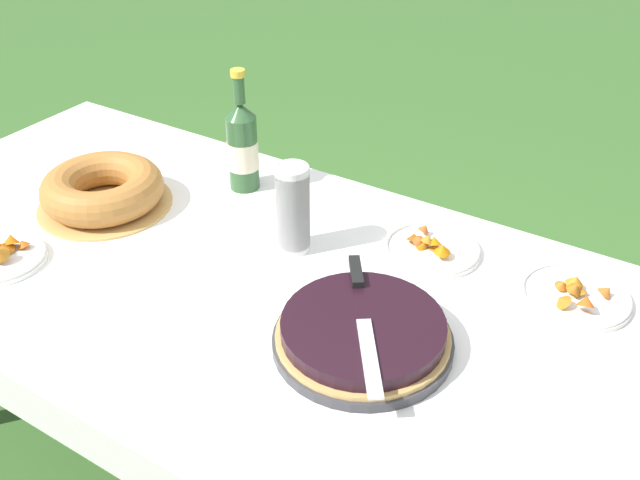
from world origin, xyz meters
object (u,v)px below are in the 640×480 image
(serving_knife, at_px, (362,308))
(cider_bottle_green, at_px, (242,146))
(snack_plate_left, at_px, (431,248))
(bundt_cake, at_px, (103,189))
(cup_stack, at_px, (293,209))
(snack_plate_near, at_px, (576,295))
(snack_plate_right, at_px, (1,256))
(berry_tart, at_px, (363,334))

(serving_knife, xyz_separation_m, cider_bottle_green, (-0.52, 0.33, 0.05))
(serving_knife, bearing_deg, snack_plate_left, 145.52)
(bundt_cake, distance_m, snack_plate_left, 0.78)
(cup_stack, xyz_separation_m, snack_plate_left, (0.26, 0.15, -0.09))
(serving_knife, distance_m, cider_bottle_green, 0.62)
(bundt_cake, relative_size, cider_bottle_green, 1.04)
(bundt_cake, relative_size, snack_plate_near, 1.47)
(serving_knife, xyz_separation_m, snack_plate_left, (-0.00, 0.32, -0.05))
(cup_stack, bearing_deg, cider_bottle_green, 147.61)
(snack_plate_left, bearing_deg, snack_plate_right, -145.76)
(cider_bottle_green, relative_size, snack_plate_right, 1.60)
(serving_knife, height_order, cider_bottle_green, cider_bottle_green)
(bundt_cake, height_order, cup_stack, cup_stack)
(snack_plate_near, bearing_deg, cider_bottle_green, 178.83)
(snack_plate_near, relative_size, snack_plate_right, 1.13)
(snack_plate_right, bearing_deg, cup_stack, 36.57)
(cider_bottle_green, bearing_deg, cup_stack, -32.39)
(berry_tart, xyz_separation_m, snack_plate_right, (-0.78, -0.18, -0.01))
(serving_knife, height_order, snack_plate_left, serving_knife)
(serving_knife, bearing_deg, cup_stack, -158.00)
(cider_bottle_green, distance_m, snack_plate_near, 0.83)
(bundt_cake, bearing_deg, serving_knife, -6.16)
(berry_tart, distance_m, snack_plate_right, 0.80)
(cider_bottle_green, bearing_deg, bundt_cake, -131.98)
(bundt_cake, distance_m, snack_plate_near, 1.08)
(cup_stack, relative_size, snack_plate_near, 0.94)
(snack_plate_right, bearing_deg, bundt_cake, 86.73)
(bundt_cake, xyz_separation_m, cup_stack, (0.48, 0.09, 0.06))
(snack_plate_right, bearing_deg, snack_plate_near, 25.78)
(snack_plate_near, bearing_deg, berry_tart, -130.46)
(bundt_cake, relative_size, snack_plate_left, 1.51)
(snack_plate_left, distance_m, snack_plate_right, 0.92)
(berry_tart, height_order, snack_plate_left, berry_tart)
(cup_stack, distance_m, snack_plate_left, 0.31)
(cider_bottle_green, height_order, snack_plate_left, cider_bottle_green)
(serving_knife, xyz_separation_m, bundt_cake, (-0.75, 0.08, -0.02))
(berry_tart, height_order, snack_plate_near, berry_tart)
(cup_stack, bearing_deg, bundt_cake, -169.51)
(bundt_cake, xyz_separation_m, snack_plate_right, (-0.02, -0.28, -0.03))
(snack_plate_near, bearing_deg, bundt_cake, -167.41)
(cup_stack, distance_m, cider_bottle_green, 0.30)
(berry_tart, relative_size, serving_knife, 1.03)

